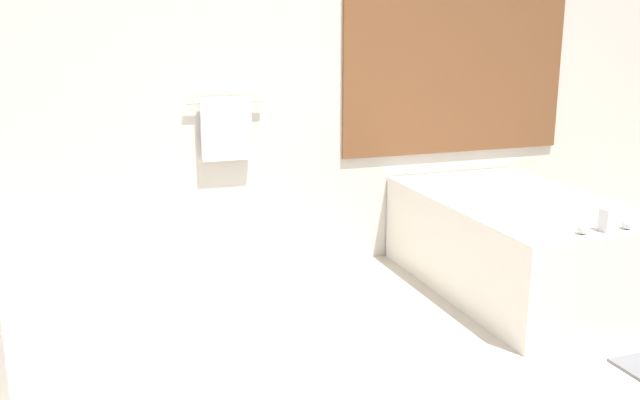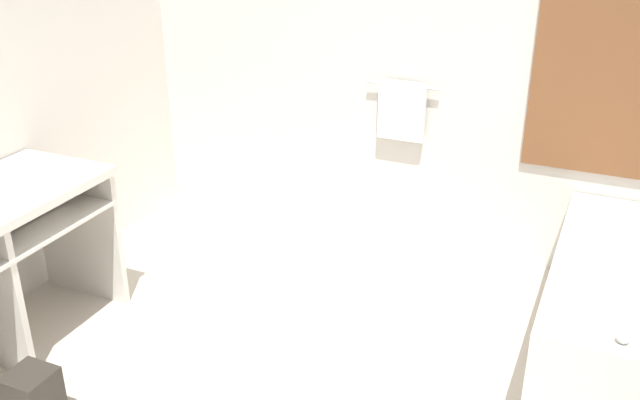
{
  "view_description": "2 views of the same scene",
  "coord_description": "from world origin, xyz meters",
  "views": [
    {
      "loc": [
        -1.21,
        -2.25,
        1.64
      ],
      "look_at": [
        -0.18,
        0.7,
        0.85
      ],
      "focal_mm": 40.0,
      "sensor_mm": 36.0,
      "label": 1
    },
    {
      "loc": [
        1.05,
        -2.22,
        2.39
      ],
      "look_at": [
        -0.34,
        0.91,
        0.84
      ],
      "focal_mm": 40.0,
      "sensor_mm": 36.0,
      "label": 2
    }
  ],
  "objects": [
    {
      "name": "wall_back_with_blinds",
      "position": [
        0.05,
        2.23,
        1.35
      ],
      "size": [
        7.4,
        0.13,
        2.7
      ],
      "color": "silver",
      "rests_on": "ground_plane"
    },
    {
      "name": "bathtub",
      "position": [
        1.35,
        1.34,
        0.32
      ],
      "size": [
        1.02,
        1.69,
        0.7
      ],
      "color": "silver",
      "rests_on": "ground_plane"
    }
  ]
}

